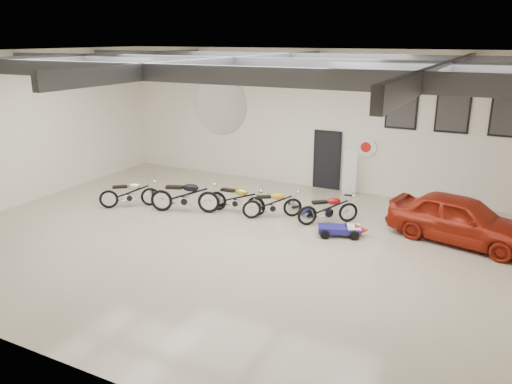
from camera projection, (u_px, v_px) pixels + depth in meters
The scene contains 19 objects.
floor at pixel (236, 242), 13.67m from camera, with size 16.00×12.00×0.01m, color tan.
ceiling at pixel (234, 53), 12.19m from camera, with size 16.00×12.00×0.01m, color gray.
back_wall at pixel (316, 120), 18.03m from camera, with size 16.00×0.02×5.00m, color #EDE3CC.
left_wall at pixel (23, 128), 16.40m from camera, with size 0.02×12.00×5.00m, color #EDE3CC.
ceiling_beams at pixel (234, 63), 12.26m from camera, with size 15.80×11.80×0.32m, color #55565C, non-canonical shape.
door at pixel (327, 161), 18.21m from camera, with size 0.92×0.08×2.10m, color black.
logo_plaque at pixel (220, 105), 19.64m from camera, with size 2.30×0.06×1.16m, color silver, non-canonical shape.
poster_left at pixel (402, 109), 16.52m from camera, with size 1.05×0.08×1.35m, color black, non-canonical shape.
poster_mid at pixel (453, 112), 15.83m from camera, with size 1.05×0.08×1.35m, color black, non-canonical shape.
poster_right at pixel (509, 115), 15.13m from camera, with size 1.05×0.08×1.35m, color black, non-canonical shape.
oil_sign at pixel (366, 147), 17.41m from camera, with size 0.72×0.10×0.72m, color white, non-canonical shape.
banner_stand at pixel (350, 172), 17.45m from camera, with size 0.47×0.19×1.72m, color white, non-canonical shape.
motorcycle_silver at pixel (129, 193), 16.35m from camera, with size 1.90×0.59×0.99m, color silver, non-canonical shape.
motorcycle_black at pixel (185, 195), 15.85m from camera, with size 2.20×0.68×1.14m, color silver, non-canonical shape.
motorcycle_gold at pixel (236, 198), 15.78m from camera, with size 1.94×0.60×1.01m, color silver, non-canonical shape.
motorcycle_yellow at pixel (272, 203), 15.38m from camera, with size 1.83×0.57×0.95m, color silver, non-canonical shape.
motorcycle_red at pixel (328, 208), 14.88m from camera, with size 1.86×0.58×0.97m, color silver, non-canonical shape.
go_kart at pixel (344, 227), 14.00m from camera, with size 1.44×0.65×0.52m, color navy, non-canonical shape.
vintage_car at pixel (461, 219), 13.50m from camera, with size 3.85×1.56×1.31m, color maroon.
Camera 1 is at (6.23, -11.02, 5.37)m, focal length 35.00 mm.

